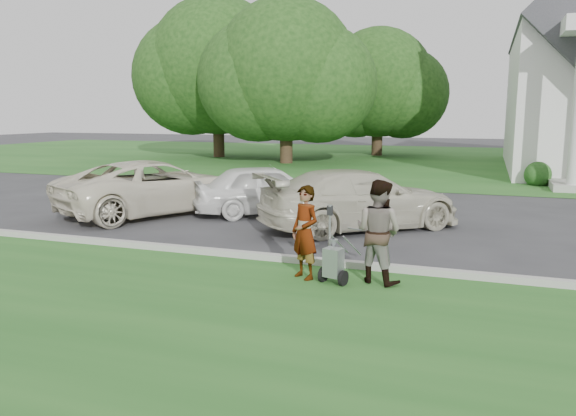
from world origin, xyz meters
The scene contains 14 objects.
ground centered at (0.00, 0.00, 0.00)m, with size 120.00×120.00×0.00m, color #333335.
grass_strip centered at (0.00, -3.00, 0.01)m, with size 80.00×7.00×0.01m, color #23591E.
church_lawn centered at (0.00, 27.00, 0.01)m, with size 80.00×30.00×0.01m, color #23591E.
curb centered at (0.00, 0.55, 0.07)m, with size 80.00×0.18×0.15m, color #9E9E93.
tree_left centered at (-8.01, 21.99, 5.11)m, with size 10.63×8.40×9.71m.
tree_far centered at (-14.01, 24.99, 5.69)m, with size 11.64×9.20×10.73m.
tree_back centered at (-4.01, 29.99, 4.73)m, with size 9.61×7.60×8.89m.
striping_cart centered at (0.97, -0.55, 0.38)m, with size 0.63×1.02×0.88m.
person_left centered at (0.39, -0.41, 0.86)m, with size 0.63×0.41×1.72m, color #999999.
person_right centered at (1.69, -0.20, 0.93)m, with size 0.90×0.70×1.86m, color #999999.
parking_meter_near centered at (0.78, -0.16, 0.86)m, with size 0.10×0.09×1.37m.
car_a centered at (-5.95, 4.54, 0.81)m, with size 2.69×5.83×1.62m, color beige.
car_b centered at (-2.70, 5.56, 0.76)m, with size 1.79×4.45×1.52m, color white.
car_c centered at (0.36, 4.40, 0.78)m, with size 2.19×5.40×1.57m, color beige.
Camera 1 is at (3.43, -9.94, 3.03)m, focal length 35.00 mm.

